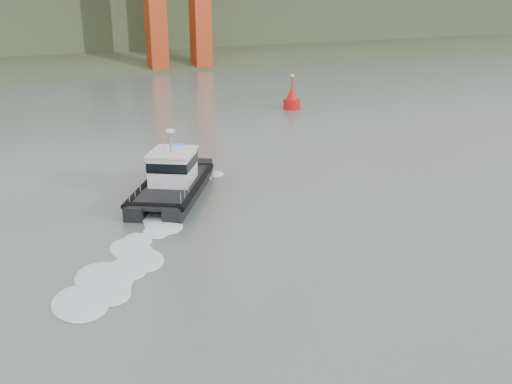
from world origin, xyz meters
TOP-DOWN VIEW (x-y plane):
  - ground at (0.00, 0.00)m, footprint 400.00×400.00m
  - headlands at (0.00, 125.50)m, footprint 500.00×105.36m
  - patrol_boat at (-1.69, 13.99)m, footprint 8.24×9.77m
  - nav_buoy at (20.94, 36.13)m, footprint 2.01×2.01m

SIDE VIEW (x-z plane):
  - ground at x=0.00m, z-range 0.00..0.00m
  - nav_buoy at x=20.94m, z-range -0.99..3.20m
  - patrol_boat at x=-1.69m, z-range -1.15..3.46m
  - headlands at x=0.00m, z-range -6.52..20.61m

